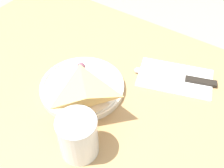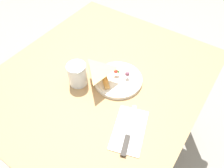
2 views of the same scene
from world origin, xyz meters
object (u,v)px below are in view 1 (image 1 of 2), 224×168
Objects in this scene: milk_glass at (78,137)px; napkin_folded at (175,78)px; butter_knife at (180,78)px; dining_table at (73,136)px; plate_pizza at (82,86)px.

napkin_folded is (-0.08, -0.31, -0.05)m from milk_glass.
napkin_folded is 0.01m from butter_knife.
dining_table is 9.81× the size of milk_glass.
plate_pizza is 1.01× the size of butter_knife.
milk_glass is at bearing 76.12° from napkin_folded.
butter_knife is (-0.01, -0.00, 0.00)m from napkin_folded.
dining_table is 4.58× the size of napkin_folded.
milk_glass is 0.47× the size of napkin_folded.
dining_table is 0.33m from butter_knife.
dining_table is 0.31m from napkin_folded.
dining_table is at bearing 103.68° from plate_pizza.
butter_knife is at bearing -160.61° from napkin_folded.
butter_knife is at bearing -124.20° from dining_table.
napkin_folded reaches higher than dining_table.
milk_glass is 0.48× the size of butter_knife.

